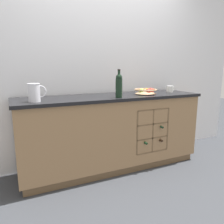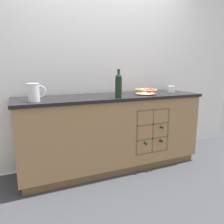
% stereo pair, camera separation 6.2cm
% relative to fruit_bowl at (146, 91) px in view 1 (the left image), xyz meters
% --- Properties ---
extents(ground_plane, '(14.00, 14.00, 0.00)m').
position_rel_fruit_bowl_xyz_m(ground_plane, '(-0.44, 0.06, -0.96)').
color(ground_plane, '#383A3F').
extents(back_wall, '(4.61, 0.06, 2.55)m').
position_rel_fruit_bowl_xyz_m(back_wall, '(-0.44, 0.42, 0.32)').
color(back_wall, white).
rests_on(back_wall, ground_plane).
extents(kitchen_island, '(2.25, 0.63, 0.91)m').
position_rel_fruit_bowl_xyz_m(kitchen_island, '(-0.44, 0.06, -0.49)').
color(kitchen_island, brown).
rests_on(kitchen_island, ground_plane).
extents(fruit_bowl, '(0.28, 0.28, 0.08)m').
position_rel_fruit_bowl_xyz_m(fruit_bowl, '(0.00, 0.00, 0.00)').
color(fruit_bowl, tan).
rests_on(fruit_bowl, kitchen_island).
extents(white_pitcher, '(0.18, 0.12, 0.18)m').
position_rel_fruit_bowl_xyz_m(white_pitcher, '(-1.33, -0.06, 0.05)').
color(white_pitcher, white).
rests_on(white_pitcher, kitchen_island).
extents(ceramic_mug, '(0.13, 0.09, 0.09)m').
position_rel_fruit_bowl_xyz_m(ceramic_mug, '(0.45, 0.08, 0.00)').
color(ceramic_mug, white).
rests_on(ceramic_mug, kitchen_island).
extents(standing_wine_bottle, '(0.08, 0.08, 0.31)m').
position_rel_fruit_bowl_xyz_m(standing_wine_bottle, '(-0.45, -0.13, 0.10)').
color(standing_wine_bottle, black).
rests_on(standing_wine_bottle, kitchen_island).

